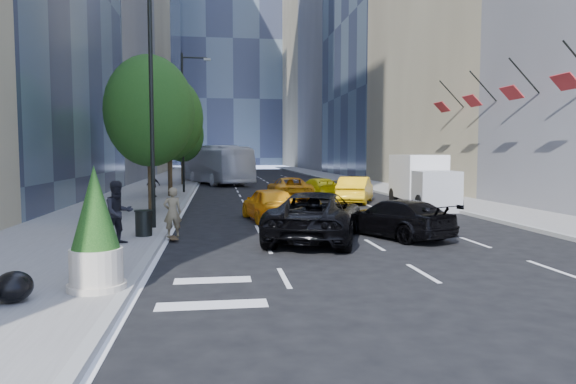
{
  "coord_description": "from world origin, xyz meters",
  "views": [
    {
      "loc": [
        -4.07,
        -16.05,
        3.0
      ],
      "look_at": [
        -1.54,
        2.21,
        1.6
      ],
      "focal_mm": 32.0,
      "sensor_mm": 36.0,
      "label": 1
    }
  ],
  "objects": [
    {
      "name": "tower_left_end",
      "position": [
        -22.0,
        92.0,
        30.0
      ],
      "size": [
        20.0,
        28.0,
        60.0
      ],
      "primitive_type": "cube",
      "color": "#2B3043",
      "rests_on": "ground"
    },
    {
      "name": "black_sedan_mercedes",
      "position": [
        2.22,
        1.45,
        0.68
      ],
      "size": [
        3.67,
        5.06,
        1.36
      ],
      "primitive_type": "imported",
      "rotation": [
        0.0,
        0.0,
        3.57
      ],
      "color": "black",
      "rests_on": "ground"
    },
    {
      "name": "sidewalk_right",
      "position": [
        10.0,
        30.0,
        0.07
      ],
      "size": [
        4.0,
        120.0,
        0.15
      ],
      "primitive_type": "cube",
      "color": "slate",
      "rests_on": "ground"
    },
    {
      "name": "tree_near",
      "position": [
        -7.2,
        9.0,
        4.97
      ],
      "size": [
        4.2,
        4.2,
        7.46
      ],
      "color": "black",
      "rests_on": "sidewalk_left"
    },
    {
      "name": "lamp_near",
      "position": [
        -6.32,
        4.0,
        5.81
      ],
      "size": [
        2.13,
        0.22,
        10.0
      ],
      "color": "black",
      "rests_on": "sidewalk_left"
    },
    {
      "name": "tower_right_far",
      "position": [
        22.0,
        98.0,
        25.0
      ],
      "size": [
        20.0,
        24.0,
        50.0
      ],
      "primitive_type": "cube",
      "color": "#7B6F55",
      "rests_on": "ground"
    },
    {
      "name": "taxi_d",
      "position": [
        2.65,
        17.91,
        0.66
      ],
      "size": [
        2.75,
        4.83,
        1.32
      ],
      "primitive_type": "imported",
      "rotation": [
        0.0,
        0.0,
        3.35
      ],
      "color": "yellow",
      "rests_on": "ground"
    },
    {
      "name": "traffic_signal",
      "position": [
        -6.4,
        40.0,
        4.23
      ],
      "size": [
        2.48,
        0.53,
        5.2
      ],
      "color": "black",
      "rests_on": "sidewalk_left"
    },
    {
      "name": "facade_flags",
      "position": [
        10.64,
        10.0,
        6.18
      ],
      "size": [
        1.85,
        13.3,
        2.05
      ],
      "color": "black",
      "rests_on": "ground"
    },
    {
      "name": "box_truck",
      "position": [
        7.22,
        11.14,
        1.47
      ],
      "size": [
        2.58,
        6.19,
        2.9
      ],
      "rotation": [
        0.0,
        0.0,
        -0.06
      ],
      "color": "silver",
      "rests_on": "ground"
    },
    {
      "name": "taxi_b",
      "position": [
        4.2,
        14.0,
        0.79
      ],
      "size": [
        3.4,
        5.09,
        1.59
      ],
      "primitive_type": "imported",
      "rotation": [
        0.0,
        0.0,
        2.75
      ],
      "color": "#FFB90D",
      "rests_on": "ground"
    },
    {
      "name": "city_bus",
      "position": [
        -4.31,
        34.73,
        1.86
      ],
      "size": [
        7.33,
        13.64,
        3.72
      ],
      "primitive_type": "imported",
      "rotation": [
        0.0,
        0.0,
        0.33
      ],
      "color": "silver",
      "rests_on": "ground"
    },
    {
      "name": "black_sedan_lincoln",
      "position": [
        -0.7,
        1.24,
        0.84
      ],
      "size": [
        4.59,
        6.6,
        1.67
      ],
      "primitive_type": "imported",
      "rotation": [
        0.0,
        0.0,
        2.81
      ],
      "color": "black",
      "rests_on": "ground"
    },
    {
      "name": "tree_mid",
      "position": [
        -7.2,
        19.0,
        5.32
      ],
      "size": [
        4.5,
        4.5,
        7.99
      ],
      "color": "black",
      "rests_on": "sidewalk_left"
    },
    {
      "name": "planter_shrub",
      "position": [
        -6.6,
        -5.0,
        1.39
      ],
      "size": [
        1.08,
        1.08,
        2.6
      ],
      "color": "beige",
      "rests_on": "sidewalk_left"
    },
    {
      "name": "trash_can",
      "position": [
        -6.6,
        2.0,
        0.58
      ],
      "size": [
        0.57,
        0.57,
        0.85
      ],
      "primitive_type": "cylinder",
      "color": "black",
      "rests_on": "sidewalk_left"
    },
    {
      "name": "taxi_c",
      "position": [
        0.5,
        16.43,
        0.73
      ],
      "size": [
        2.5,
        5.29,
        1.46
      ],
      "primitive_type": "imported",
      "rotation": [
        0.0,
        0.0,
        3.16
      ],
      "color": "orange",
      "rests_on": "ground"
    },
    {
      "name": "pedestrian_b",
      "position": [
        -8.18,
        18.0,
        0.92
      ],
      "size": [
        0.98,
        0.63,
        1.55
      ],
      "primitive_type": "imported",
      "rotation": [
        0.0,
        0.0,
        2.84
      ],
      "color": "black",
      "rests_on": "sidewalk_left"
    },
    {
      "name": "sidewalk_left",
      "position": [
        -9.0,
        30.0,
        0.07
      ],
      "size": [
        6.0,
        120.0,
        0.15
      ],
      "primitive_type": "cube",
      "color": "slate",
      "rests_on": "ground"
    },
    {
      "name": "taxi_a",
      "position": [
        -1.79,
        6.5,
        0.76
      ],
      "size": [
        2.45,
        4.67,
        1.52
      ],
      "primitive_type": "imported",
      "rotation": [
        0.0,
        0.0,
        3.29
      ],
      "color": "#FFA30D",
      "rests_on": "ground"
    },
    {
      "name": "tree_far",
      "position": [
        -7.2,
        32.0,
        4.62
      ],
      "size": [
        3.9,
        3.9,
        6.92
      ],
      "color": "black",
      "rests_on": "sidewalk_left"
    },
    {
      "name": "ground",
      "position": [
        0.0,
        0.0,
        0.0
      ],
      "size": [
        160.0,
        160.0,
        0.0
      ],
      "primitive_type": "plane",
      "color": "black",
      "rests_on": "ground"
    },
    {
      "name": "pedestrian_a",
      "position": [
        -7.15,
        0.46,
        1.14
      ],
      "size": [
        1.22,
        1.18,
        1.99
      ],
      "primitive_type": "imported",
      "rotation": [
        0.0,
        0.0,
        0.65
      ],
      "color": "black",
      "rests_on": "sidewalk_left"
    },
    {
      "name": "skateboarder",
      "position": [
        -5.6,
        1.74,
        0.86
      ],
      "size": [
        0.71,
        0.56,
        1.72
      ],
      "primitive_type": "imported",
      "rotation": [
        0.0,
        0.0,
        3.4
      ],
      "color": "#6F6345",
      "rests_on": "ground"
    },
    {
      "name": "lamp_far",
      "position": [
        -6.32,
        22.0,
        5.81
      ],
      "size": [
        2.13,
        0.22,
        10.0
      ],
      "color": "black",
      "rests_on": "sidewalk_left"
    }
  ]
}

